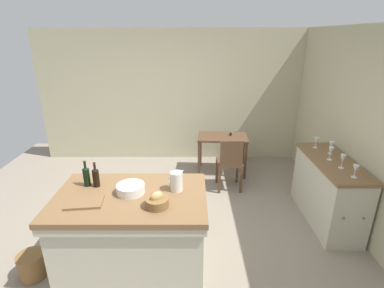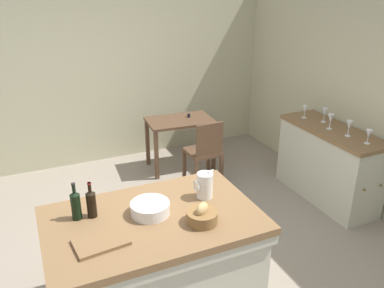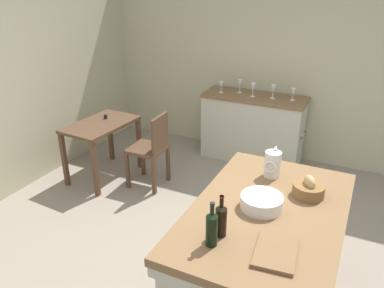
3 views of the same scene
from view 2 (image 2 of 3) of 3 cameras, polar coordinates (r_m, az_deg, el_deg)
ground_plane at (r=4.04m, az=-4.34°, el=-16.23°), size 6.76×6.76×0.00m
wall_back at (r=5.79m, az=-13.70°, el=9.87°), size 5.32×0.12×2.60m
wall_right at (r=4.83m, az=25.65°, el=5.71°), size 0.12×5.20×2.60m
island_table at (r=3.24m, az=-5.40°, el=-16.58°), size 1.59×1.01×0.90m
side_cabinet at (r=5.07m, az=19.00°, el=-2.72°), size 0.52×1.38×0.91m
writing_desk at (r=5.53m, az=-1.75°, el=2.41°), size 0.94×0.62×0.78m
wooden_chair at (r=5.03m, az=1.86°, el=-1.07°), size 0.41×0.41×0.92m
pitcher at (r=3.18m, az=1.83°, el=-5.93°), size 0.17×0.13×0.25m
wash_bowl at (r=3.01m, az=-6.06°, el=-9.20°), size 0.29×0.29×0.09m
bread_basket at (r=2.90m, az=1.47°, el=-10.31°), size 0.23×0.23×0.16m
cutting_board at (r=2.79m, az=-12.99°, el=-13.59°), size 0.37×0.27×0.02m
wine_bottle_dark at (r=3.02m, az=-14.31°, el=-8.23°), size 0.07×0.07×0.28m
wine_bottle_amber at (r=3.03m, az=-16.40°, el=-8.37°), size 0.07×0.07×0.29m
wine_glass_far_left at (r=4.56m, az=24.11°, el=1.30°), size 0.07×0.07×0.16m
wine_glass_left at (r=4.69m, az=21.71°, el=2.50°), size 0.07×0.07×0.18m
wine_glass_middle at (r=4.84m, az=19.35°, el=3.45°), size 0.07×0.07×0.18m
wine_glass_right at (r=5.06m, az=18.58°, el=4.32°), size 0.07×0.07×0.18m
wine_glass_far_right at (r=5.15m, az=15.96°, el=4.79°), size 0.07×0.07×0.16m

